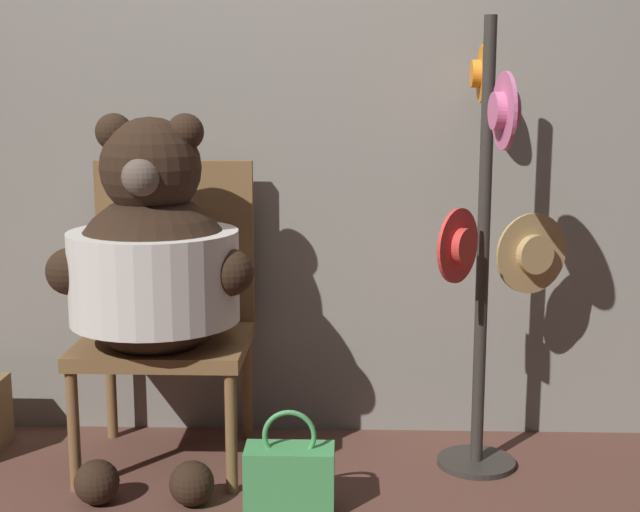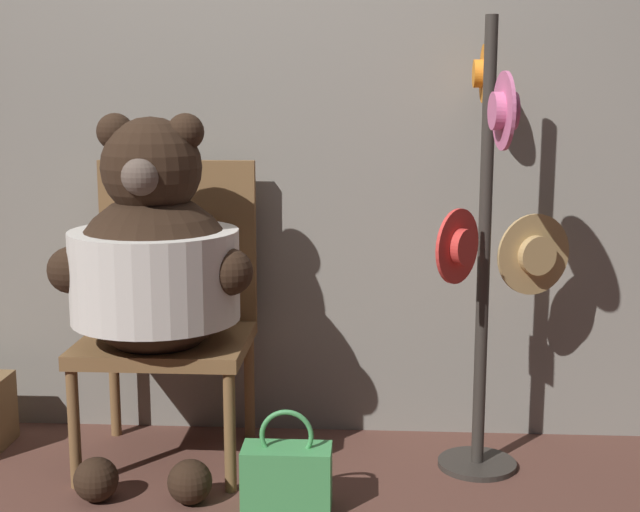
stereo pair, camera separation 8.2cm
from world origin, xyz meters
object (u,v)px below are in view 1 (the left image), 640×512
at_px(teddy_bear, 154,265).
at_px(hat_display_rack, 492,242).
at_px(handbag_on_ground, 290,477).
at_px(chair, 169,306).

xyz_separation_m(teddy_bear, hat_display_rack, (1.15, 0.09, 0.07)).
bearing_deg(handbag_on_ground, chair, 135.12).
height_order(teddy_bear, handbag_on_ground, teddy_bear).
distance_m(teddy_bear, hat_display_rack, 1.15).
xyz_separation_m(chair, handbag_on_ground, (0.47, -0.46, -0.44)).
relative_size(chair, hat_display_rack, 0.68).
relative_size(hat_display_rack, handbag_on_ground, 4.67).
relative_size(chair, teddy_bear, 0.86).
xyz_separation_m(chair, hat_display_rack, (1.14, -0.10, 0.26)).
bearing_deg(teddy_bear, handbag_on_ground, -29.95).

